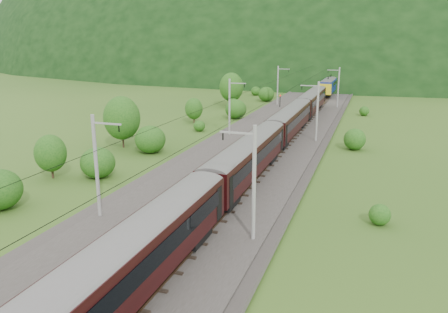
% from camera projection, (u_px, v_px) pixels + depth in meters
% --- Properties ---
extents(ground, '(600.00, 600.00, 0.00)m').
position_uv_depth(ground, '(172.00, 230.00, 32.28)').
color(ground, '#2D5019').
rests_on(ground, ground).
extents(railbed, '(14.00, 220.00, 0.30)m').
position_uv_depth(railbed, '(218.00, 187.00, 41.36)').
color(railbed, '#38332D').
rests_on(railbed, ground).
extents(track_left, '(2.40, 220.00, 0.27)m').
position_uv_depth(track_left, '(195.00, 182.00, 42.07)').
color(track_left, brown).
rests_on(track_left, railbed).
extents(track_right, '(2.40, 220.00, 0.27)m').
position_uv_depth(track_right, '(242.00, 187.00, 40.55)').
color(track_right, brown).
rests_on(track_right, railbed).
extents(catenary_left, '(2.54, 192.28, 8.00)m').
position_uv_depth(catenary_left, '(230.00, 106.00, 62.24)').
color(catenary_left, gray).
rests_on(catenary_left, railbed).
extents(catenary_right, '(2.54, 192.28, 8.00)m').
position_uv_depth(catenary_right, '(317.00, 110.00, 58.36)').
color(catenary_right, gray).
rests_on(catenary_right, railbed).
extents(overhead_wires, '(4.83, 198.00, 0.03)m').
position_uv_depth(overhead_wires, '(218.00, 114.00, 39.56)').
color(overhead_wires, black).
rests_on(overhead_wires, ground).
extents(mountain_main, '(504.00, 360.00, 244.00)m').
position_uv_depth(mountain_main, '(356.00, 62.00, 269.46)').
color(mountain_main, black).
rests_on(mountain_main, ground).
extents(mountain_ridge, '(336.00, 280.00, 132.00)m').
position_uv_depth(mountain_ridge, '(200.00, 57.00, 343.94)').
color(mountain_ridge, black).
rests_on(mountain_ridge, ground).
extents(train, '(2.78, 132.60, 4.83)m').
position_uv_depth(train, '(273.00, 131.00, 50.93)').
color(train, black).
rests_on(train, ground).
extents(hazard_post_near, '(0.17, 0.17, 1.61)m').
position_uv_depth(hazard_post_near, '(267.00, 131.00, 61.94)').
color(hazard_post_near, red).
rests_on(hazard_post_near, railbed).
extents(hazard_post_far, '(0.18, 0.18, 1.67)m').
position_uv_depth(hazard_post_far, '(287.00, 120.00, 70.15)').
color(hazard_post_far, red).
rests_on(hazard_post_far, railbed).
extents(signal, '(0.27, 0.27, 2.47)m').
position_uv_depth(signal, '(280.00, 100.00, 88.66)').
color(signal, black).
rests_on(signal, railbed).
extents(vegetation_left, '(11.90, 146.14, 7.07)m').
position_uv_depth(vegetation_left, '(115.00, 141.00, 48.50)').
color(vegetation_left, '#194A13').
rests_on(vegetation_left, ground).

